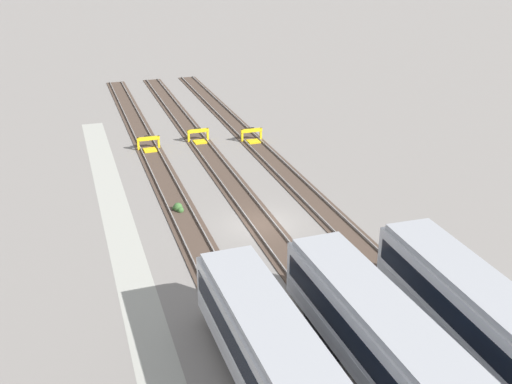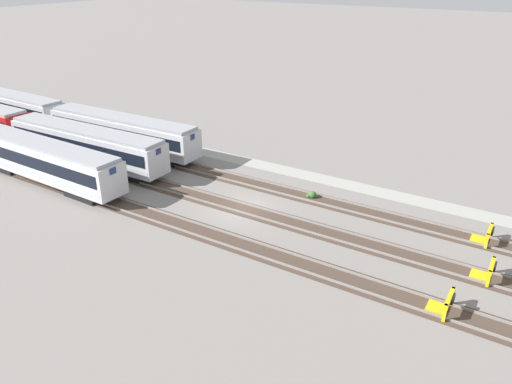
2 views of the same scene
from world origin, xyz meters
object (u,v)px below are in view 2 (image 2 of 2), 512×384
(bumper_stop_near_inner_track, at_px, (486,272))
(bumper_stop_middle_track, at_px, (444,304))
(subway_car_front_row_centre, at_px, (122,132))
(subway_car_front_row_rightmost, at_px, (43,160))
(subway_car_front_row_leftmost, at_px, (9,106))
(subway_car_back_row_leftmost, at_px, (86,145))
(weed_clump, at_px, (312,195))
(bumper_stop_nearest_track, at_px, (485,236))

(bumper_stop_near_inner_track, xyz_separation_m, bumper_stop_middle_track, (1.43, 4.67, 0.00))
(subway_car_front_row_centre, distance_m, subway_car_front_row_rightmost, 9.38)
(subway_car_front_row_leftmost, distance_m, bumper_stop_middle_track, 54.23)
(subway_car_back_row_leftmost, xyz_separation_m, bumper_stop_near_inner_track, (-35.73, 0.07, -1.53))
(subway_car_front_row_rightmost, xyz_separation_m, weed_clump, (-21.53, -9.50, -1.80))
(weed_clump, bearing_deg, subway_car_back_row_leftmost, 12.40)
(subway_car_front_row_rightmost, bearing_deg, subway_car_front_row_centre, -90.00)
(subway_car_front_row_rightmost, bearing_deg, bumper_stop_middle_track, -179.96)
(subway_car_front_row_centre, distance_m, bumper_stop_middle_track, 35.59)
(weed_clump, bearing_deg, subway_car_front_row_rightmost, 23.80)
(subway_car_back_row_leftmost, distance_m, weed_clump, 22.12)
(bumper_stop_middle_track, relative_size, weed_clump, 2.18)
(subway_car_front_row_leftmost, xyz_separation_m, bumper_stop_middle_track, (-53.39, 9.38, -1.53))
(subway_car_front_row_rightmost, relative_size, bumper_stop_near_inner_track, 9.00)
(subway_car_front_row_centre, height_order, bumper_stop_middle_track, subway_car_front_row_centre)
(subway_car_front_row_rightmost, bearing_deg, weed_clump, -156.20)
(subway_car_front_row_rightmost, distance_m, bumper_stop_middle_track, 34.33)
(bumper_stop_nearest_track, relative_size, bumper_stop_middle_track, 1.00)
(subway_car_front_row_leftmost, distance_m, weed_clump, 40.67)
(bumper_stop_nearest_track, xyz_separation_m, bumper_stop_middle_track, (0.58, 9.35, 0.00))
(subway_car_back_row_leftmost, relative_size, weed_clump, 19.63)
(subway_car_front_row_centre, xyz_separation_m, weed_clump, (-21.53, -0.11, -1.80))
(bumper_stop_nearest_track, relative_size, bumper_stop_near_inner_track, 1.00)
(bumper_stop_nearest_track, distance_m, weed_clump, 13.35)
(bumper_stop_near_inner_track, relative_size, bumper_stop_middle_track, 1.00)
(bumper_stop_middle_track, bearing_deg, bumper_stop_nearest_track, -93.52)
(subway_car_front_row_centre, xyz_separation_m, bumper_stop_nearest_track, (-34.88, 0.01, -1.53))
(subway_car_back_row_leftmost, height_order, bumper_stop_nearest_track, subway_car_back_row_leftmost)
(bumper_stop_middle_track, bearing_deg, subway_car_back_row_leftmost, -7.86)
(bumper_stop_nearest_track, height_order, weed_clump, bumper_stop_nearest_track)
(subway_car_back_row_leftmost, relative_size, bumper_stop_nearest_track, 9.01)
(bumper_stop_near_inner_track, relative_size, weed_clump, 2.18)
(subway_car_front_row_centre, relative_size, bumper_stop_middle_track, 9.02)
(bumper_stop_middle_track, distance_m, weed_clump, 15.90)
(bumper_stop_nearest_track, bearing_deg, subway_car_front_row_rightmost, 15.04)
(subway_car_front_row_rightmost, height_order, bumper_stop_middle_track, subway_car_front_row_rightmost)
(subway_car_front_row_leftmost, bearing_deg, bumper_stop_near_inner_track, 175.08)
(subway_car_front_row_centre, relative_size, bumper_stop_nearest_track, 9.02)
(subway_car_front_row_leftmost, height_order, subway_car_front_row_rightmost, same)
(subway_car_front_row_leftmost, height_order, bumper_stop_near_inner_track, subway_car_front_row_leftmost)
(subway_car_front_row_leftmost, relative_size, subway_car_back_row_leftmost, 1.00)
(subway_car_front_row_rightmost, bearing_deg, subway_car_front_row_leftmost, -26.24)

